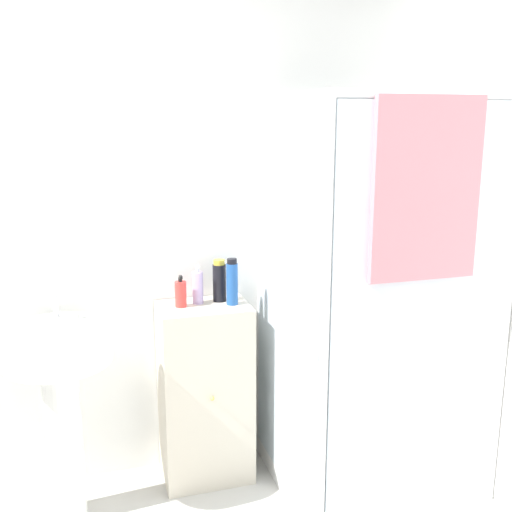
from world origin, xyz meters
The scene contains 8 objects.
wall_back centered at (0.00, 1.70, 1.25)m, with size 6.40×0.06×2.50m, color white.
shower_enclosure centered at (1.19, 1.16, 0.53)m, with size 0.85×0.88×1.85m.
vanity_cabinet centered at (0.51, 1.51, 0.45)m, with size 0.43×0.32×0.89m.
sink centered at (-0.15, 1.38, 0.65)m, with size 0.45×0.45×1.02m.
soap_dispenser centered at (0.40, 1.52, 0.96)m, with size 0.05×0.06×0.15m.
shampoo_bottle_tall_black centered at (0.60, 1.56, 0.99)m, with size 0.06×0.06×0.20m.
shampoo_bottle_blue centered at (0.64, 1.49, 1.00)m, with size 0.05×0.05×0.22m.
lotion_bottle_white centered at (0.49, 1.56, 0.97)m, with size 0.05×0.05×0.18m.
Camera 1 is at (-0.03, -1.15, 1.75)m, focal length 42.00 mm.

